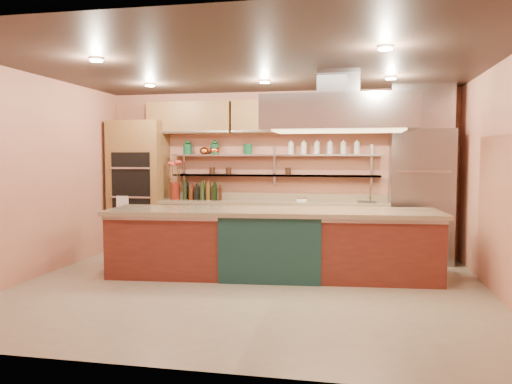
% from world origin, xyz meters
% --- Properties ---
extents(floor, '(6.00, 5.00, 0.02)m').
position_xyz_m(floor, '(0.00, 0.00, -0.01)').
color(floor, gray).
rests_on(floor, ground).
extents(ceiling, '(6.00, 5.00, 0.02)m').
position_xyz_m(ceiling, '(0.00, 0.00, 2.80)').
color(ceiling, black).
rests_on(ceiling, wall_back).
extents(wall_back, '(6.00, 0.04, 2.80)m').
position_xyz_m(wall_back, '(0.00, 2.50, 1.40)').
color(wall_back, '#BE7559').
rests_on(wall_back, floor).
extents(wall_front, '(6.00, 0.04, 2.80)m').
position_xyz_m(wall_front, '(0.00, -2.50, 1.40)').
color(wall_front, '#BE7559').
rests_on(wall_front, floor).
extents(wall_left, '(0.04, 5.00, 2.80)m').
position_xyz_m(wall_left, '(-3.00, 0.00, 1.40)').
color(wall_left, '#BE7559').
rests_on(wall_left, floor).
extents(wall_right, '(0.04, 5.00, 2.80)m').
position_xyz_m(wall_right, '(3.00, 0.00, 1.40)').
color(wall_right, '#BE7559').
rests_on(wall_right, floor).
extents(oven_stack, '(0.95, 0.64, 2.30)m').
position_xyz_m(oven_stack, '(-2.45, 2.18, 1.15)').
color(oven_stack, brown).
rests_on(oven_stack, floor).
extents(refrigerator, '(0.95, 0.72, 2.10)m').
position_xyz_m(refrigerator, '(2.35, 2.14, 1.05)').
color(refrigerator, gray).
rests_on(refrigerator, floor).
extents(back_counter, '(3.84, 0.64, 0.93)m').
position_xyz_m(back_counter, '(-0.05, 2.20, 0.47)').
color(back_counter, '#9E7B5E').
rests_on(back_counter, floor).
extents(wall_shelf_lower, '(3.60, 0.26, 0.03)m').
position_xyz_m(wall_shelf_lower, '(-0.05, 2.37, 1.35)').
color(wall_shelf_lower, '#A8ACAF').
rests_on(wall_shelf_lower, wall_back).
extents(wall_shelf_upper, '(3.60, 0.26, 0.03)m').
position_xyz_m(wall_shelf_upper, '(-0.05, 2.37, 1.70)').
color(wall_shelf_upper, '#A8ACAF').
rests_on(wall_shelf_upper, wall_back).
extents(upper_cabinets, '(4.60, 0.36, 0.55)m').
position_xyz_m(upper_cabinets, '(0.00, 2.32, 2.35)').
color(upper_cabinets, brown).
rests_on(upper_cabinets, wall_back).
extents(range_hood, '(2.00, 1.00, 0.45)m').
position_xyz_m(range_hood, '(1.09, 0.70, 2.25)').
color(range_hood, '#A8ACAF').
rests_on(range_hood, ceiling).
extents(ceiling_downlights, '(4.00, 2.80, 0.02)m').
position_xyz_m(ceiling_downlights, '(0.00, 0.20, 2.77)').
color(ceiling_downlights, '#FFE5A5').
rests_on(ceiling_downlights, ceiling).
extents(island, '(4.56, 1.35, 0.94)m').
position_xyz_m(island, '(0.19, 0.70, 0.47)').
color(island, maroon).
rests_on(island, floor).
extents(flower_vase, '(0.21, 0.21, 0.30)m').
position_xyz_m(flower_vase, '(-1.76, 2.15, 1.08)').
color(flower_vase, maroon).
rests_on(flower_vase, back_counter).
extents(oil_bottle_cluster, '(0.78, 0.36, 0.24)m').
position_xyz_m(oil_bottle_cluster, '(-1.25, 2.15, 1.05)').
color(oil_bottle_cluster, black).
rests_on(oil_bottle_cluster, back_counter).
extents(kitchen_scale, '(0.18, 0.14, 0.09)m').
position_xyz_m(kitchen_scale, '(0.46, 2.15, 0.98)').
color(kitchen_scale, silver).
rests_on(kitchen_scale, back_counter).
extents(bar_faucet, '(0.04, 0.04, 0.24)m').
position_xyz_m(bar_faucet, '(1.57, 2.25, 1.05)').
color(bar_faucet, silver).
rests_on(bar_faucet, back_counter).
extents(copper_kettle, '(0.20, 0.20, 0.13)m').
position_xyz_m(copper_kettle, '(-1.29, 2.37, 1.78)').
color(copper_kettle, orange).
rests_on(copper_kettle, wall_shelf_upper).
extents(green_canister, '(0.17, 0.17, 0.18)m').
position_xyz_m(green_canister, '(-0.50, 2.37, 1.81)').
color(green_canister, '#0F4727').
rests_on(green_canister, wall_shelf_upper).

